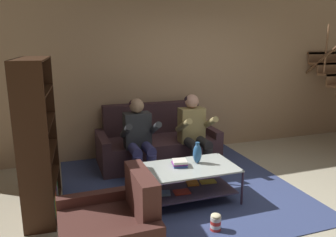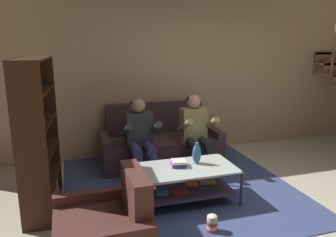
# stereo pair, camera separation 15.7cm
# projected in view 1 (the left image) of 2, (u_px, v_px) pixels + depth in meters

# --- Properties ---
(ground) EXTENTS (16.80, 16.80, 0.00)m
(ground) POSITION_uv_depth(u_px,v_px,m) (253.00, 212.00, 3.82)
(ground) COLOR #BEB69A
(back_partition) EXTENTS (8.40, 0.12, 2.90)m
(back_partition) POSITION_uv_depth(u_px,v_px,m) (179.00, 70.00, 5.75)
(back_partition) COLOR tan
(back_partition) RESTS_ON ground
(couch) EXTENTS (1.90, 0.88, 0.93)m
(couch) POSITION_uv_depth(u_px,v_px,m) (157.00, 144.00, 5.36)
(couch) COLOR #412A30
(couch) RESTS_ON ground
(person_seated_left) EXTENTS (0.50, 0.58, 1.15)m
(person_seated_left) POSITION_uv_depth(u_px,v_px,m) (139.00, 136.00, 4.66)
(person_seated_left) COLOR navy
(person_seated_left) RESTS_ON ground
(person_seated_right) EXTENTS (0.50, 0.58, 1.16)m
(person_seated_right) POSITION_uv_depth(u_px,v_px,m) (194.00, 130.00, 4.93)
(person_seated_right) COLOR #242325
(person_seated_right) RESTS_ON ground
(coffee_table) EXTENTS (1.16, 0.67, 0.45)m
(coffee_table) POSITION_uv_depth(u_px,v_px,m) (188.00, 178.00, 4.03)
(coffee_table) COLOR #B4BFB8
(coffee_table) RESTS_ON ground
(area_rug) EXTENTS (3.00, 3.38, 0.01)m
(area_rug) POSITION_uv_depth(u_px,v_px,m) (173.00, 181.00, 4.64)
(area_rug) COLOR #374473
(area_rug) RESTS_ON ground
(vase) EXTENTS (0.11, 0.11, 0.27)m
(vase) POSITION_uv_depth(u_px,v_px,m) (197.00, 153.00, 4.10)
(vase) COLOR #2B5C93
(vase) RESTS_ON coffee_table
(book_stack) EXTENTS (0.20, 0.20, 0.08)m
(book_stack) POSITION_uv_depth(u_px,v_px,m) (180.00, 163.00, 4.01)
(book_stack) COLOR #3254A8
(book_stack) RESTS_ON coffee_table
(bookshelf) EXTENTS (0.39, 1.08, 1.77)m
(bookshelf) POSITION_uv_depth(u_px,v_px,m) (36.00, 156.00, 3.68)
(bookshelf) COLOR #341D0F
(bookshelf) RESTS_ON ground
(armchair) EXTENTS (0.83, 0.88, 0.81)m
(armchair) POSITION_uv_depth(u_px,v_px,m) (111.00, 233.00, 2.93)
(armchair) COLOR #4C2924
(armchair) RESTS_ON ground
(popcorn_tub) EXTENTS (0.11, 0.11, 0.19)m
(popcorn_tub) POSITION_uv_depth(u_px,v_px,m) (216.00, 222.00, 3.42)
(popcorn_tub) COLOR red
(popcorn_tub) RESTS_ON ground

